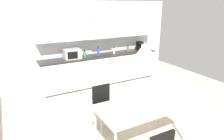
# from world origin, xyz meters

# --- Properties ---
(ground_plane) EXTENTS (8.64, 7.55, 0.02)m
(ground_plane) POSITION_xyz_m (0.00, 0.00, -0.01)
(ground_plane) COLOR beige
(wall_back) EXTENTS (6.91, 0.10, 2.52)m
(wall_back) POSITION_xyz_m (0.00, 2.57, 1.26)
(wall_back) COLOR silver
(wall_back) RESTS_ON ground_plane
(kitchen_counter) EXTENTS (3.77, 0.64, 0.92)m
(kitchen_counter) POSITION_xyz_m (0.86, 2.21, 0.46)
(kitchen_counter) COLOR #333333
(kitchen_counter) RESTS_ON ground_plane
(backsplash_tile) EXTENTS (3.75, 0.02, 0.46)m
(backsplash_tile) POSITION_xyz_m (0.86, 2.51, 1.15)
(backsplash_tile) COLOR silver
(backsplash_tile) RESTS_ON kitchen_counter
(upper_wall_cabinets) EXTENTS (3.75, 0.40, 0.58)m
(upper_wall_cabinets) POSITION_xyz_m (0.86, 2.35, 1.71)
(upper_wall_cabinets) COLOR silver
(microwave) EXTENTS (0.48, 0.35, 0.28)m
(microwave) POSITION_xyz_m (-0.06, 2.21, 1.06)
(microwave) COLOR #ADADB2
(microwave) RESTS_ON kitchen_counter
(coffee_maker) EXTENTS (0.18, 0.19, 0.30)m
(coffee_maker) POSITION_xyz_m (2.30, 2.23, 1.07)
(coffee_maker) COLOR black
(coffee_maker) RESTS_ON kitchen_counter
(bottle_blue) EXTENTS (0.07, 0.07, 0.30)m
(bottle_blue) POSITION_xyz_m (0.74, 2.17, 1.05)
(bottle_blue) COLOR blue
(bottle_blue) RESTS_ON kitchen_counter
(bottle_green) EXTENTS (0.08, 0.08, 0.21)m
(bottle_green) POSITION_xyz_m (0.33, 2.22, 1.01)
(bottle_green) COLOR green
(bottle_green) RESTS_ON kitchen_counter
(bottle_white) EXTENTS (0.07, 0.07, 0.21)m
(bottle_white) POSITION_xyz_m (1.30, 2.19, 1.01)
(bottle_white) COLOR white
(bottle_white) RESTS_ON kitchen_counter
(bottle_brown) EXTENTS (0.08, 0.08, 0.21)m
(bottle_brown) POSITION_xyz_m (1.87, 2.26, 1.01)
(bottle_brown) COLOR brown
(bottle_brown) RESTS_ON kitchen_counter
(dining_table) EXTENTS (1.58, 0.84, 0.75)m
(dining_table) POSITION_xyz_m (0.21, -0.77, 0.71)
(dining_table) COLOR silver
(dining_table) RESTS_ON ground_plane
(chair_far_left) EXTENTS (0.40, 0.40, 0.87)m
(chair_far_left) POSITION_xyz_m (-0.15, 0.03, 0.53)
(chair_far_left) COLOR black
(chair_far_left) RESTS_ON ground_plane
(pendant_lamp) EXTENTS (0.32, 0.32, 0.22)m
(pendant_lamp) POSITION_xyz_m (0.21, -0.77, 1.73)
(pendant_lamp) COLOR silver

